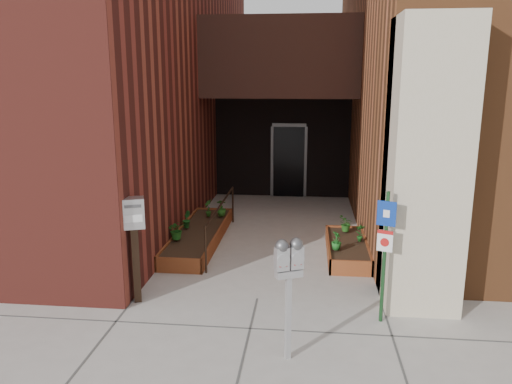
% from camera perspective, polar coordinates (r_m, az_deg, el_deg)
% --- Properties ---
extents(ground, '(80.00, 80.00, 0.00)m').
position_cam_1_polar(ground, '(8.32, 0.13, -12.10)').
color(ground, '#9E9991').
rests_on(ground, ground).
extents(architecture, '(20.00, 14.60, 10.00)m').
position_cam_1_polar(architecture, '(14.49, 2.35, 18.77)').
color(architecture, maroon).
rests_on(architecture, ground).
extents(planter_left, '(0.90, 3.60, 0.30)m').
position_cam_1_polar(planter_left, '(10.99, -6.50, -5.07)').
color(planter_left, brown).
rests_on(planter_left, ground).
extents(planter_right, '(0.80, 2.20, 0.30)m').
position_cam_1_polar(planter_right, '(10.30, 10.36, -6.45)').
color(planter_right, brown).
rests_on(planter_right, ground).
extents(handrail, '(0.04, 3.34, 0.90)m').
position_cam_1_polar(handrail, '(10.67, -4.02, -2.13)').
color(handrail, black).
rests_on(handrail, ground).
extents(parking_meter, '(0.37, 0.26, 1.62)m').
position_cam_1_polar(parking_meter, '(6.22, 3.78, -8.52)').
color(parking_meter, '#B7B6B9').
rests_on(parking_meter, ground).
extents(sign_post, '(0.26, 0.12, 1.97)m').
position_cam_1_polar(sign_post, '(7.38, 14.53, -5.72)').
color(sign_post, '#133417').
rests_on(sign_post, ground).
extents(payment_dropbox, '(0.41, 0.35, 1.72)m').
position_cam_1_polar(payment_dropbox, '(8.01, -13.76, -3.99)').
color(payment_dropbox, black).
rests_on(payment_dropbox, ground).
extents(shrub_left_a, '(0.49, 0.49, 0.40)m').
position_cam_1_polar(shrub_left_a, '(10.29, -9.05, -4.28)').
color(shrub_left_a, '#1E611B').
rests_on(shrub_left_a, planter_left).
extents(shrub_left_b, '(0.24, 0.24, 0.37)m').
position_cam_1_polar(shrub_left_b, '(11.04, -7.97, -3.11)').
color(shrub_left_b, '#17531A').
rests_on(shrub_left_b, planter_left).
extents(shrub_left_c, '(0.27, 0.27, 0.39)m').
position_cam_1_polar(shrub_left_c, '(11.87, -3.98, -1.81)').
color(shrub_left_c, '#225919').
rests_on(shrub_left_c, planter_left).
extents(shrub_left_d, '(0.30, 0.30, 0.41)m').
position_cam_1_polar(shrub_left_d, '(11.85, -5.49, -1.83)').
color(shrub_left_d, '#215B1A').
rests_on(shrub_left_d, planter_left).
extents(shrub_right_a, '(0.23, 0.23, 0.35)m').
position_cam_1_polar(shrub_right_a, '(9.70, 9.17, -5.51)').
color(shrub_right_a, '#1C621F').
rests_on(shrub_right_a, planter_right).
extents(shrub_right_b, '(0.21, 0.21, 0.36)m').
position_cam_1_polar(shrub_right_b, '(10.24, 11.83, -4.58)').
color(shrub_right_b, '#185519').
rests_on(shrub_right_b, planter_right).
extents(shrub_right_c, '(0.40, 0.40, 0.34)m').
position_cam_1_polar(shrub_right_c, '(10.83, 10.24, -3.60)').
color(shrub_right_c, '#225718').
rests_on(shrub_right_c, planter_right).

